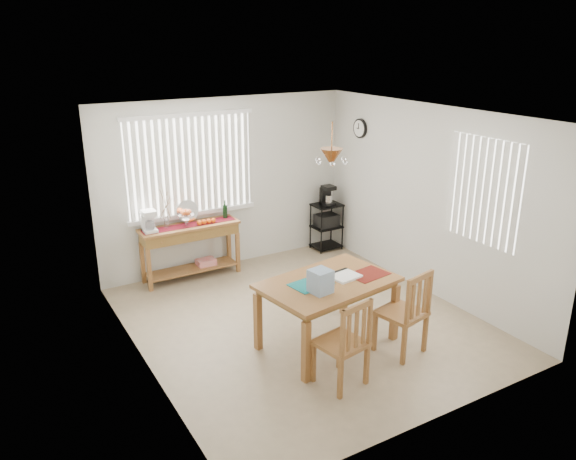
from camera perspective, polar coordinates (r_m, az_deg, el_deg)
ground at (r=7.22m, az=1.54°, el=-9.32°), size 4.00×4.50×0.01m
room_shell at (r=6.59m, az=1.63°, el=3.81°), size 4.20×4.70×2.70m
sideboard at (r=8.36m, az=-9.86°, el=-0.84°), size 1.46×0.41×0.82m
sideboard_items at (r=8.19m, az=-11.53°, el=1.10°), size 1.39×0.34×0.63m
wire_cart at (r=9.43m, az=3.94°, el=0.81°), size 0.46×0.37×0.79m
cart_items at (r=9.30m, az=3.97°, el=3.53°), size 0.19×0.22×0.32m
dining_table at (r=6.43m, az=4.09°, el=-5.92°), size 1.64×1.19×0.81m
table_items at (r=6.18m, az=3.95°, el=-5.10°), size 1.22×0.54×0.26m
chair_left at (r=5.83m, az=5.69°, el=-11.41°), size 0.53×0.53×0.98m
chair_right at (r=6.47m, az=11.78°, el=-8.25°), size 0.56×0.56×1.02m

